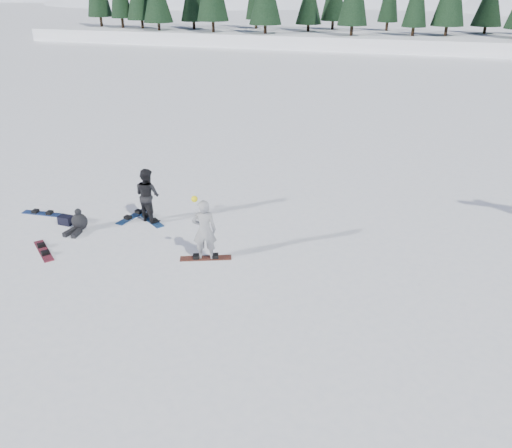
{
  "coord_description": "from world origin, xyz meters",
  "views": [
    {
      "loc": [
        5.61,
        -12.22,
        7.33
      ],
      "look_at": [
        1.84,
        -0.03,
        1.1
      ],
      "focal_mm": 35.0,
      "sensor_mm": 36.0,
      "label": 1
    }
  ],
  "objects_px": {
    "snowboard_loose_b": "(44,251)",
    "seated_rider": "(79,222)",
    "snowboard_loose_c": "(43,214)",
    "gear_bag": "(66,220)",
    "snowboard_loose_a": "(133,216)",
    "snowboarder_woman": "(204,230)",
    "snowboarder_man": "(148,195)"
  },
  "relations": [
    {
      "from": "gear_bag",
      "to": "snowboard_loose_b",
      "type": "height_order",
      "value": "gear_bag"
    },
    {
      "from": "seated_rider",
      "to": "snowboard_loose_b",
      "type": "height_order",
      "value": "seated_rider"
    },
    {
      "from": "snowboarder_man",
      "to": "seated_rider",
      "type": "xyz_separation_m",
      "value": [
        -1.82,
        -1.38,
        -0.63
      ]
    },
    {
      "from": "snowboarder_man",
      "to": "snowboard_loose_b",
      "type": "bearing_deg",
      "value": 75.75
    },
    {
      "from": "snowboarder_man",
      "to": "snowboard_loose_c",
      "type": "relative_size",
      "value": 1.23
    },
    {
      "from": "snowboard_loose_b",
      "to": "snowboard_loose_a",
      "type": "relative_size",
      "value": 1.0
    },
    {
      "from": "snowboard_loose_b",
      "to": "snowboard_loose_c",
      "type": "xyz_separation_m",
      "value": [
        -1.8,
        2.24,
        0.0
      ]
    },
    {
      "from": "snowboarder_man",
      "to": "gear_bag",
      "type": "relative_size",
      "value": 4.09
    },
    {
      "from": "snowboard_loose_c",
      "to": "snowboard_loose_a",
      "type": "xyz_separation_m",
      "value": [
        3.14,
        0.75,
        0.0
      ]
    },
    {
      "from": "gear_bag",
      "to": "snowboard_loose_b",
      "type": "bearing_deg",
      "value": -74.32
    },
    {
      "from": "seated_rider",
      "to": "gear_bag",
      "type": "height_order",
      "value": "seated_rider"
    },
    {
      "from": "snowboard_loose_b",
      "to": "seated_rider",
      "type": "bearing_deg",
      "value": 122.42
    },
    {
      "from": "seated_rider",
      "to": "snowboard_loose_b",
      "type": "bearing_deg",
      "value": -96.43
    },
    {
      "from": "snowboarder_man",
      "to": "gear_bag",
      "type": "bearing_deg",
      "value": 44.5
    },
    {
      "from": "snowboarder_woman",
      "to": "snowboard_loose_b",
      "type": "relative_size",
      "value": 1.34
    },
    {
      "from": "seated_rider",
      "to": "snowboarder_woman",
      "type": "bearing_deg",
      "value": -5.5
    },
    {
      "from": "gear_bag",
      "to": "snowboard_loose_c",
      "type": "bearing_deg",
      "value": 160.96
    },
    {
      "from": "seated_rider",
      "to": "snowboard_loose_a",
      "type": "distance_m",
      "value": 1.86
    },
    {
      "from": "snowboarder_man",
      "to": "snowboard_loose_c",
      "type": "height_order",
      "value": "snowboarder_man"
    },
    {
      "from": "seated_rider",
      "to": "snowboard_loose_a",
      "type": "height_order",
      "value": "seated_rider"
    },
    {
      "from": "snowboard_loose_c",
      "to": "gear_bag",
      "type": "bearing_deg",
      "value": -23.27
    },
    {
      "from": "gear_bag",
      "to": "snowboarder_woman",
      "type": "bearing_deg",
      "value": -8.09
    },
    {
      "from": "snowboard_loose_b",
      "to": "snowboarder_woman",
      "type": "bearing_deg",
      "value": 51.7
    },
    {
      "from": "gear_bag",
      "to": "snowboard_loose_a",
      "type": "relative_size",
      "value": 0.3
    },
    {
      "from": "seated_rider",
      "to": "snowboard_loose_c",
      "type": "distance_m",
      "value": 2.13
    },
    {
      "from": "snowboarder_woman",
      "to": "snowboard_loose_b",
      "type": "height_order",
      "value": "snowboarder_woman"
    },
    {
      "from": "snowboard_loose_c",
      "to": "snowboarder_man",
      "type": "bearing_deg",
      "value": 5.93
    },
    {
      "from": "snowboard_loose_b",
      "to": "snowboard_loose_a",
      "type": "xyz_separation_m",
      "value": [
        1.34,
        3.0,
        0.0
      ]
    },
    {
      "from": "snowboarder_woman",
      "to": "snowboard_loose_c",
      "type": "relative_size",
      "value": 1.34
    },
    {
      "from": "seated_rider",
      "to": "gear_bag",
      "type": "bearing_deg",
      "value": 161.29
    },
    {
      "from": "snowboard_loose_a",
      "to": "gear_bag",
      "type": "bearing_deg",
      "value": 134.17
    },
    {
      "from": "snowboard_loose_b",
      "to": "snowboard_loose_a",
      "type": "distance_m",
      "value": 3.28
    }
  ]
}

